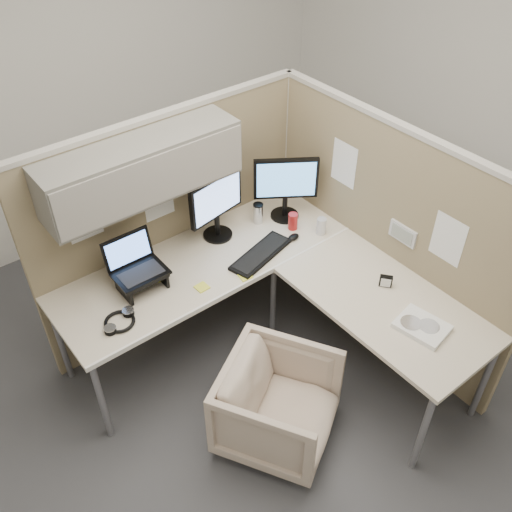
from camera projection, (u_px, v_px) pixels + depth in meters
ground at (267, 375)px, 3.89m from camera, size 4.50×4.50×0.00m
partition_back at (160, 200)px, 3.58m from camera, size 2.00×0.36×1.63m
partition_right at (381, 235)px, 3.75m from camera, size 0.07×2.03×1.63m
desk at (271, 284)px, 3.59m from camera, size 2.00×1.98×0.73m
office_chair at (278, 402)px, 3.34m from camera, size 0.84×0.83×0.65m
monitor_left at (216, 202)px, 3.72m from camera, size 0.44×0.20×0.47m
monitor_right at (286, 184)px, 3.89m from camera, size 0.38×0.28×0.47m
laptop_station at (138, 270)px, 3.43m from camera, size 0.31×0.27×0.33m
keyboard at (261, 254)px, 3.72m from camera, size 0.51×0.28×0.02m
mouse at (294, 237)px, 3.86m from camera, size 0.09×0.07×0.03m
travel_mug at (258, 213)px, 3.96m from camera, size 0.07×0.07×0.15m
soda_can_green at (321, 226)px, 3.88m from camera, size 0.07×0.07×0.12m
soda_can_silver at (293, 221)px, 3.92m from camera, size 0.07×0.07×0.12m
sticky_note_a at (202, 287)px, 3.50m from camera, size 0.08×0.08×0.01m
sticky_note_b at (245, 276)px, 3.57m from camera, size 0.09×0.09×0.01m
sticky_note_c at (160, 277)px, 3.57m from camera, size 0.09×0.09×0.01m
headphones at (120, 321)px, 3.26m from camera, size 0.24×0.24×0.03m
paper_stack at (422, 326)px, 3.23m from camera, size 0.26×0.31×0.03m
desk_clock at (386, 281)px, 3.49m from camera, size 0.07×0.08×0.08m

